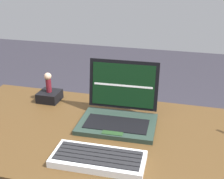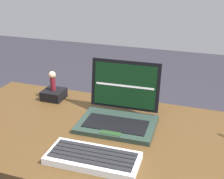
{
  "view_description": "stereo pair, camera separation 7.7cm",
  "coord_description": "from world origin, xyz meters",
  "px_view_note": "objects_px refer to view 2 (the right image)",
  "views": [
    {
      "loc": [
        0.24,
        -0.98,
        1.36
      ],
      "look_at": [
        -0.04,
        0.08,
        0.9
      ],
      "focal_mm": 47.6,
      "sensor_mm": 36.0,
      "label": 1
    },
    {
      "loc": [
        0.32,
        -0.95,
        1.36
      ],
      "look_at": [
        -0.04,
        0.08,
        0.9
      ],
      "focal_mm": 47.6,
      "sensor_mm": 36.0,
      "label": 2
    }
  ],
  "objects_px": {
    "laptop_front": "(119,112)",
    "external_keyboard": "(93,158)",
    "figurine": "(53,79)",
    "figurine_stand": "(54,94)"
  },
  "relations": [
    {
      "from": "figurine_stand",
      "to": "laptop_front",
      "type": "bearing_deg",
      "value": -17.48
    },
    {
      "from": "laptop_front",
      "to": "figurine_stand",
      "type": "xyz_separation_m",
      "value": [
        -0.38,
        0.12,
        -0.03
      ]
    },
    {
      "from": "external_keyboard",
      "to": "figurine_stand",
      "type": "distance_m",
      "value": 0.55
    },
    {
      "from": "laptop_front",
      "to": "external_keyboard",
      "type": "relative_size",
      "value": 1.0
    },
    {
      "from": "figurine",
      "to": "external_keyboard",
      "type": "bearing_deg",
      "value": -47.22
    },
    {
      "from": "external_keyboard",
      "to": "figurine_stand",
      "type": "xyz_separation_m",
      "value": [
        -0.38,
        0.41,
        0.01
      ]
    },
    {
      "from": "laptop_front",
      "to": "external_keyboard",
      "type": "bearing_deg",
      "value": -90.36
    },
    {
      "from": "external_keyboard",
      "to": "figurine",
      "type": "relative_size",
      "value": 3.28
    },
    {
      "from": "external_keyboard",
      "to": "figurine",
      "type": "xyz_separation_m",
      "value": [
        -0.38,
        0.41,
        0.09
      ]
    },
    {
      "from": "figurine_stand",
      "to": "figurine",
      "type": "xyz_separation_m",
      "value": [
        -0.0,
        0.0,
        0.08
      ]
    }
  ]
}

